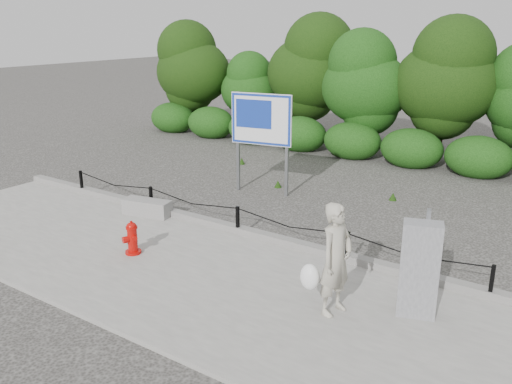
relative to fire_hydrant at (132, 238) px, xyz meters
The scene contains 10 objects.
ground 2.26m from the fire_hydrant, 61.48° to the left, with size 90.00×90.00×0.00m, color #2D2B28.
sidewalk 1.12m from the fire_hydrant, ahead, with size 14.00×4.00×0.08m, color gray.
curb 2.28m from the fire_hydrant, 62.08° to the left, with size 14.00×0.22×0.14m, color slate.
chain_barrier 2.23m from the fire_hydrant, 61.48° to the left, with size 10.06×0.06×0.60m.
treeline 11.21m from the fire_hydrant, 81.26° to the left, with size 20.18×3.92×5.20m.
fire_hydrant is the anchor object (origin of this frame).
pedestrian 4.19m from the fire_hydrant, ahead, with size 0.77×0.70×1.75m.
concrete_block 2.17m from the fire_hydrant, 127.91° to the left, with size 1.13×0.40×0.36m, color gray.
utility_cabinet 5.31m from the fire_hydrant, ahead, with size 0.64×0.49×1.64m.
advertising_sign 4.99m from the fire_hydrant, 92.79° to the left, with size 1.62×0.40×2.62m.
Camera 1 is at (6.28, -8.52, 4.33)m, focal length 38.00 mm.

